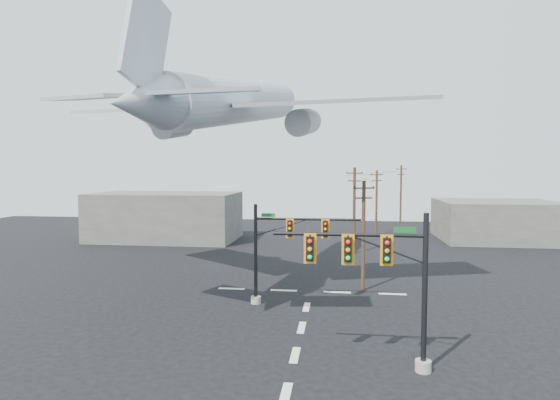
# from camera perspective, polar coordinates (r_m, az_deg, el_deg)

# --- Properties ---
(ground) EXTENTS (120.00, 120.00, 0.00)m
(ground) POSITION_cam_1_polar(r_m,az_deg,el_deg) (24.20, 1.84, -18.38)
(ground) COLOR black
(ground) RESTS_ON ground
(lane_markings) EXTENTS (14.00, 21.20, 0.01)m
(lane_markings) POSITION_cam_1_polar(r_m,az_deg,el_deg) (29.18, 2.87, -14.41)
(lane_markings) COLOR silver
(lane_markings) RESTS_ON ground
(signal_mast_near) EXTENTS (7.19, 0.79, 7.20)m
(signal_mast_near) POSITION_cam_1_polar(r_m,az_deg,el_deg) (21.82, 12.74, -9.69)
(signal_mast_near) COLOR gray
(signal_mast_near) RESTS_ON ground
(signal_mast_far) EXTENTS (7.35, 0.74, 6.77)m
(signal_mast_far) POSITION_cam_1_polar(r_m,az_deg,el_deg) (31.42, -0.20, -6.17)
(signal_mast_far) COLOR gray
(signal_mast_far) RESTS_ON ground
(utility_pole_a) EXTENTS (1.59, 0.65, 8.25)m
(utility_pole_a) POSITION_cam_1_polar(r_m,az_deg,el_deg) (35.41, 10.13, -4.05)
(utility_pole_a) COLOR #43301C
(utility_pole_a) RESTS_ON ground
(utility_pole_b) EXTENTS (1.81, 0.75, 9.27)m
(utility_pole_b) POSITION_cam_1_polar(r_m,az_deg,el_deg) (50.68, 9.04, -1.04)
(utility_pole_b) COLOR #43301C
(utility_pole_b) RESTS_ON ground
(utility_pole_c) EXTENTS (1.72, 0.84, 8.89)m
(utility_pole_c) POSITION_cam_1_polar(r_m,az_deg,el_deg) (65.11, 11.68, -0.16)
(utility_pole_c) COLOR #43301C
(utility_pole_c) RESTS_ON ground
(utility_pole_d) EXTENTS (1.87, 0.96, 9.68)m
(utility_pole_d) POSITION_cam_1_polar(r_m,az_deg,el_deg) (81.63, 14.52, 0.90)
(utility_pole_d) COLOR #43301C
(utility_pole_d) RESTS_ON ground
(power_lines) EXTENTS (10.47, 45.85, 0.50)m
(power_lines) POSITION_cam_1_polar(r_m,az_deg,el_deg) (58.38, 11.56, 3.05)
(power_lines) COLOR black
(airliner) EXTENTS (29.45, 31.34, 8.25)m
(airliner) POSITION_cam_1_polar(r_m,az_deg,el_deg) (36.65, -5.32, 11.78)
(airliner) COLOR #A7ABB3
(building_left) EXTENTS (18.00, 10.00, 6.00)m
(building_left) POSITION_cam_1_polar(r_m,az_deg,el_deg) (61.72, -13.75, -1.95)
(building_left) COLOR slate
(building_left) RESTS_ON ground
(building_right) EXTENTS (14.00, 12.00, 5.00)m
(building_right) POSITION_cam_1_polar(r_m,az_deg,el_deg) (65.73, 24.88, -2.28)
(building_right) COLOR slate
(building_right) RESTS_ON ground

